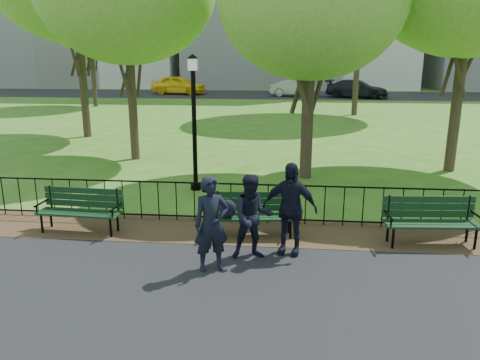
# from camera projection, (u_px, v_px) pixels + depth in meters

# --- Properties ---
(ground) EXTENTS (120.00, 120.00, 0.00)m
(ground) POSITION_uv_depth(u_px,v_px,m) (229.00, 262.00, 8.27)
(ground) COLOR #30631A
(dirt_strip) EXTENTS (60.00, 1.60, 0.01)m
(dirt_strip) POSITION_uv_depth(u_px,v_px,m) (238.00, 231.00, 9.70)
(dirt_strip) COLOR #382A17
(dirt_strip) RESTS_ON ground
(far_street) EXTENTS (70.00, 9.00, 0.01)m
(far_street) POSITION_uv_depth(u_px,v_px,m) (276.00, 95.00, 41.88)
(far_street) COLOR black
(far_street) RESTS_ON ground
(iron_fence) EXTENTS (24.06, 0.06, 1.00)m
(iron_fence) POSITION_uv_depth(u_px,v_px,m) (240.00, 201.00, 10.06)
(iron_fence) COLOR black
(iron_fence) RESTS_ON ground
(park_bench_main) EXTENTS (1.72, 0.69, 0.95)m
(park_bench_main) POSITION_uv_depth(u_px,v_px,m) (245.00, 209.00, 9.31)
(park_bench_main) COLOR black
(park_bench_main) RESTS_ON ground
(park_bench_left_a) EXTENTS (1.74, 0.64, 0.97)m
(park_bench_left_a) POSITION_uv_depth(u_px,v_px,m) (81.00, 205.00, 9.59)
(park_bench_left_a) COLOR black
(park_bench_left_a) RESTS_ON ground
(park_bench_right_a) EXTENTS (1.80, 0.68, 1.00)m
(park_bench_right_a) POSITION_uv_depth(u_px,v_px,m) (431.00, 216.00, 8.93)
(park_bench_right_a) COLOR black
(park_bench_right_a) RESTS_ON ground
(lamppost) EXTENTS (0.32, 0.32, 3.56)m
(lamppost) POSITION_uv_depth(u_px,v_px,m) (194.00, 118.00, 12.19)
(lamppost) COLOR black
(lamppost) RESTS_ON ground
(tree_far_w) EXTENTS (6.64, 6.64, 9.26)m
(tree_far_w) POSITION_uv_depth(u_px,v_px,m) (88.00, 9.00, 31.03)
(tree_far_w) COLOR #2D2116
(tree_far_w) RESTS_ON ground
(person_left) EXTENTS (0.70, 0.58, 1.63)m
(person_left) POSITION_uv_depth(u_px,v_px,m) (211.00, 224.00, 7.77)
(person_left) COLOR black
(person_left) RESTS_ON asphalt_path
(person_mid) EXTENTS (0.81, 0.54, 1.54)m
(person_mid) POSITION_uv_depth(u_px,v_px,m) (253.00, 217.00, 8.25)
(person_mid) COLOR black
(person_mid) RESTS_ON asphalt_path
(person_right) EXTENTS (1.06, 0.60, 1.71)m
(person_right) POSITION_uv_depth(u_px,v_px,m) (290.00, 208.00, 8.43)
(person_right) COLOR black
(person_right) RESTS_ON asphalt_path
(taxi) EXTENTS (5.17, 2.82, 1.67)m
(taxi) POSITION_uv_depth(u_px,v_px,m) (179.00, 85.00, 42.16)
(taxi) COLOR yellow
(taxi) RESTS_ON far_street
(sedan_silver) EXTENTS (4.29, 1.76, 1.38)m
(sedan_silver) POSITION_uv_depth(u_px,v_px,m) (295.00, 88.00, 40.02)
(sedan_silver) COLOR #9B9CA2
(sedan_silver) RESTS_ON far_street
(sedan_dark) EXTENTS (5.45, 3.59, 1.47)m
(sedan_dark) POSITION_uv_depth(u_px,v_px,m) (357.00, 89.00, 38.73)
(sedan_dark) COLOR black
(sedan_dark) RESTS_ON far_street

